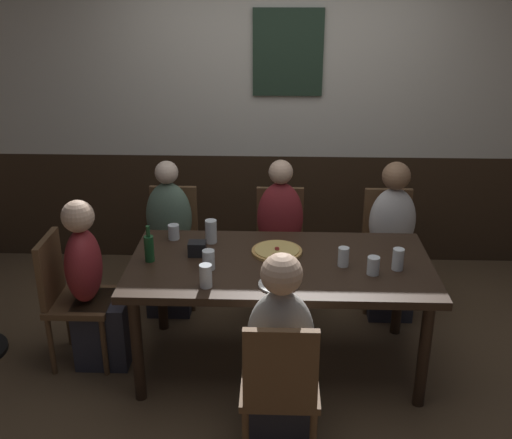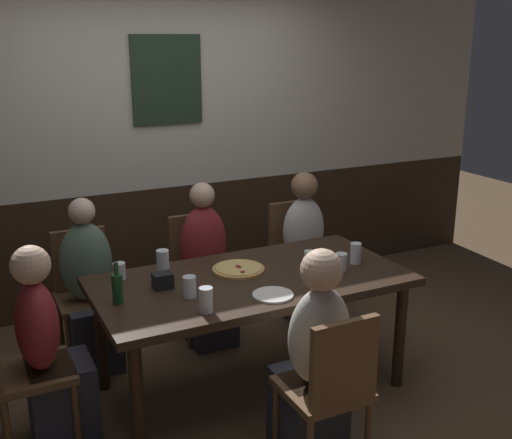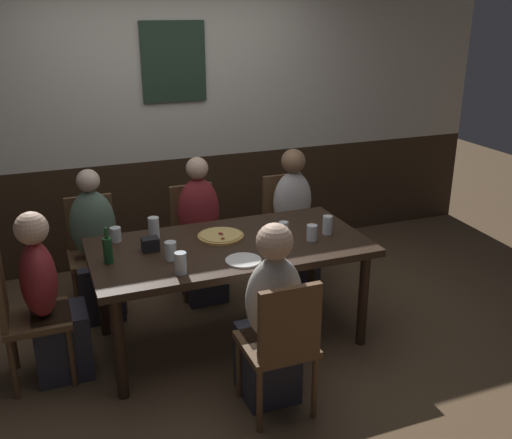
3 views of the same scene
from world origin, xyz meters
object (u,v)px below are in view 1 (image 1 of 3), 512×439
Objects in this scene: person_mid_far at (280,249)px; person_mid_near at (280,365)px; beer_glass_tall at (343,258)px; condiment_caddy at (197,249)px; chair_mid_far at (280,239)px; chair_left_far at (173,238)px; person_left_far at (170,249)px; dining_table at (280,273)px; person_right_far at (391,250)px; chair_right_far at (387,241)px; highball_clear at (206,277)px; pint_glass_amber at (209,261)px; plate_white_large at (278,284)px; beer_glass_half at (373,267)px; pint_glass_stout at (398,260)px; person_head_west at (94,296)px; chair_mid_near at (280,384)px; pizza at (277,251)px; tumbler_short at (174,233)px; tumbler_water at (211,233)px; chair_head_west at (69,293)px; beer_bottle_green at (149,248)px.

person_mid_far reaches higher than person_mid_near.
beer_glass_tall is 1.09× the size of condiment_caddy.
chair_mid_far is 0.82m from chair_left_far.
person_left_far is 10.44× the size of condiment_caddy.
condiment_caddy is at bearing 171.19° from dining_table.
person_left_far is 1.65m from person_right_far.
chair_left_far is at bearing 180.00° from chair_right_far.
chair_left_far is at bearing 142.47° from beer_glass_tall.
highball_clear reaches higher than pint_glass_amber.
plate_white_large is (0.81, -1.03, 0.27)m from person_left_far.
pint_glass_stout is at bearing 23.77° from beer_glass_half.
chair_right_far reaches higher than dining_table.
chair_right_far is at bearing 75.07° from beer_glass_half.
person_head_west reaches higher than beer_glass_tall.
chair_mid_near is (0.82, -1.78, 0.00)m from chair_left_far.
chair_mid_near reaches higher than pizza.
tumbler_short is at bearing -141.80° from chair_mid_far.
person_mid_near is at bearing -63.01° from chair_left_far.
plate_white_large is at bearing -88.75° from pizza.
person_mid_far is 1.07m from beer_glass_half.
highball_clear is at bearing -66.30° from tumbler_short.
condiment_caddy is at bearing -174.01° from pizza.
pizza is (-0.02, -0.76, 0.26)m from chair_mid_far.
highball_clear is (-1.25, -1.06, 0.31)m from person_right_far.
person_mid_near is at bearing -119.51° from person_right_far.
person_left_far is (-1.65, -0.16, -0.02)m from chair_right_far.
person_mid_far reaches higher than person_right_far.
person_mid_far is at bearing 44.26° from tumbler_water.
tumbler_short is at bearing -159.93° from chair_right_far.
beer_glass_tall is 1.00× the size of pint_glass_amber.
pizza is (-0.85, -0.59, 0.26)m from person_right_far.
chair_right_far is at bearing 25.38° from tumbler_water.
person_left_far is at bearing -90.00° from chair_left_far.
highball_clear is 1.14× the size of pint_glass_amber.
chair_left_far reaches higher than pint_glass_amber.
pint_glass_amber is (-0.43, 0.62, 0.30)m from person_mid_near.
pint_glass_stout is (0.71, -0.07, 0.13)m from dining_table.
chair_mid_far is 1.00× the size of chair_head_west.
pizza is at bearing 157.01° from beer_glass_tall.
beer_glass_tall reaches higher than beer_glass_half.
chair_right_far is 1.77m from highball_clear.
highball_clear is at bearing -39.67° from beer_bottle_green.
person_right_far is 3.58× the size of pizza.
dining_table is 17.03× the size of condiment_caddy.
beer_bottle_green is (-0.79, -0.15, 0.08)m from pizza.
person_mid_near is at bearing -88.33° from plate_white_large.
person_head_west is 8.44× the size of pint_glass_stout.
person_mid_far is at bearing -90.00° from chair_mid_far.
chair_head_west is 6.44× the size of highball_clear.
plate_white_large is (-0.56, -0.16, -0.04)m from beer_glass_half.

